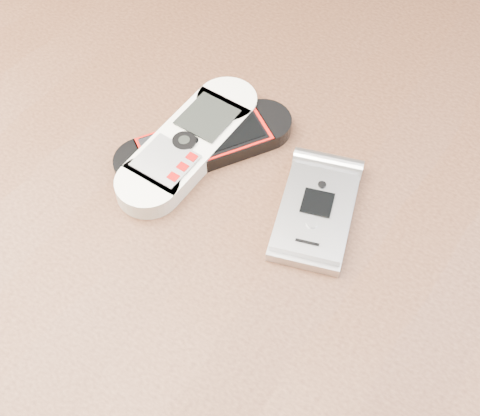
# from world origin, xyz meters

# --- Properties ---
(table) EXTENTS (1.20, 0.80, 0.75)m
(table) POSITION_xyz_m (0.00, 0.00, 0.64)
(table) COLOR black
(table) RESTS_ON ground
(nokia_white) EXTENTS (0.06, 0.17, 0.02)m
(nokia_white) POSITION_xyz_m (-0.07, 0.03, 0.76)
(nokia_white) COLOR silver
(nokia_white) RESTS_ON table
(nokia_black_red) EXTENTS (0.13, 0.16, 0.02)m
(nokia_black_red) POSITION_xyz_m (-0.06, 0.04, 0.76)
(nokia_black_red) COLOR black
(nokia_black_red) RESTS_ON table
(motorola_razr) EXTENTS (0.09, 0.13, 0.02)m
(motorola_razr) POSITION_xyz_m (0.06, 0.03, 0.76)
(motorola_razr) COLOR silver
(motorola_razr) RESTS_ON table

